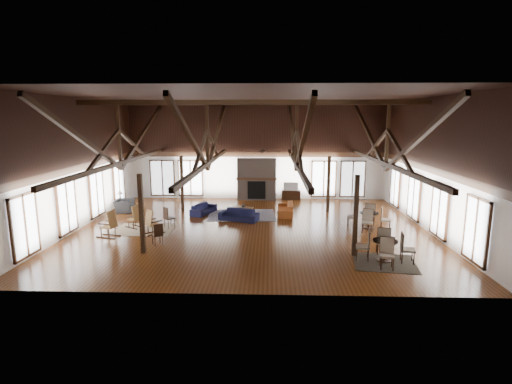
{
  "coord_description": "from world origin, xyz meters",
  "views": [
    {
      "loc": [
        0.82,
        -17.92,
        5.13
      ],
      "look_at": [
        0.16,
        1.0,
        1.55
      ],
      "focal_mm": 28.0,
      "sensor_mm": 36.0,
      "label": 1
    }
  ],
  "objects_px": {
    "cafe_table_far": "(369,217)",
    "coffee_table": "(242,208)",
    "sofa_navy_front": "(239,215)",
    "sofa_orange": "(285,209)",
    "armchair": "(124,206)",
    "cafe_table_near": "(385,247)",
    "sofa_navy_left": "(204,209)",
    "tv_console": "(291,195)"
  },
  "relations": [
    {
      "from": "armchair",
      "to": "sofa_navy_left",
      "type": "bearing_deg",
      "value": -97.64
    },
    {
      "from": "sofa_navy_front",
      "to": "cafe_table_near",
      "type": "distance_m",
      "value": 7.95
    },
    {
      "from": "sofa_navy_front",
      "to": "armchair",
      "type": "bearing_deg",
      "value": -175.26
    },
    {
      "from": "sofa_navy_front",
      "to": "sofa_orange",
      "type": "bearing_deg",
      "value": 48.18
    },
    {
      "from": "sofa_navy_left",
      "to": "armchair",
      "type": "distance_m",
      "value": 4.42
    },
    {
      "from": "sofa_navy_front",
      "to": "cafe_table_near",
      "type": "relative_size",
      "value": 0.93
    },
    {
      "from": "sofa_navy_front",
      "to": "coffee_table",
      "type": "bearing_deg",
      "value": 104.16
    },
    {
      "from": "coffee_table",
      "to": "cafe_table_near",
      "type": "distance_m",
      "value": 8.68
    },
    {
      "from": "sofa_orange",
      "to": "coffee_table",
      "type": "xyz_separation_m",
      "value": [
        -2.29,
        -0.26,
        0.07
      ]
    },
    {
      "from": "armchair",
      "to": "sofa_orange",
      "type": "bearing_deg",
      "value": -96.24
    },
    {
      "from": "sofa_navy_front",
      "to": "cafe_table_far",
      "type": "distance_m",
      "value": 6.3
    },
    {
      "from": "sofa_navy_left",
      "to": "cafe_table_far",
      "type": "relative_size",
      "value": 0.89
    },
    {
      "from": "armchair",
      "to": "cafe_table_far",
      "type": "bearing_deg",
      "value": -107.06
    },
    {
      "from": "sofa_orange",
      "to": "armchair",
      "type": "height_order",
      "value": "armchair"
    },
    {
      "from": "cafe_table_near",
      "to": "tv_console",
      "type": "height_order",
      "value": "cafe_table_near"
    },
    {
      "from": "armchair",
      "to": "sofa_navy_front",
      "type": "bearing_deg",
      "value": -108.57
    },
    {
      "from": "sofa_navy_front",
      "to": "cafe_table_near",
      "type": "bearing_deg",
      "value": -25.37
    },
    {
      "from": "sofa_orange",
      "to": "tv_console",
      "type": "relative_size",
      "value": 1.77
    },
    {
      "from": "sofa_navy_left",
      "to": "coffee_table",
      "type": "relative_size",
      "value": 1.47
    },
    {
      "from": "coffee_table",
      "to": "cafe_table_far",
      "type": "distance_m",
      "value": 6.5
    },
    {
      "from": "sofa_orange",
      "to": "tv_console",
      "type": "bearing_deg",
      "value": 174.91
    },
    {
      "from": "sofa_navy_left",
      "to": "sofa_orange",
      "type": "distance_m",
      "value": 4.37
    },
    {
      "from": "sofa_navy_front",
      "to": "sofa_orange",
      "type": "relative_size",
      "value": 0.95
    },
    {
      "from": "sofa_orange",
      "to": "armchair",
      "type": "relative_size",
      "value": 1.98
    },
    {
      "from": "sofa_orange",
      "to": "armchair",
      "type": "bearing_deg",
      "value": -89.47
    },
    {
      "from": "armchair",
      "to": "tv_console",
      "type": "height_order",
      "value": "armchair"
    },
    {
      "from": "tv_console",
      "to": "coffee_table",
      "type": "bearing_deg",
      "value": -123.64
    },
    {
      "from": "coffee_table",
      "to": "tv_console",
      "type": "bearing_deg",
      "value": 73.82
    },
    {
      "from": "sofa_navy_front",
      "to": "tv_console",
      "type": "distance_m",
      "value": 6.02
    },
    {
      "from": "tv_console",
      "to": "sofa_orange",
      "type": "bearing_deg",
      "value": -97.37
    },
    {
      "from": "sofa_navy_left",
      "to": "cafe_table_near",
      "type": "xyz_separation_m",
      "value": [
        7.7,
        -6.91,
        0.27
      ]
    },
    {
      "from": "sofa_orange",
      "to": "sofa_navy_front",
      "type": "bearing_deg",
      "value": -58.36
    },
    {
      "from": "cafe_table_near",
      "to": "tv_console",
      "type": "xyz_separation_m",
      "value": [
        -2.81,
        10.82,
        -0.25
      ]
    },
    {
      "from": "armchair",
      "to": "cafe_table_far",
      "type": "height_order",
      "value": "cafe_table_far"
    },
    {
      "from": "sofa_orange",
      "to": "cafe_table_far",
      "type": "relative_size",
      "value": 1.01
    },
    {
      "from": "tv_console",
      "to": "cafe_table_near",
      "type": "bearing_deg",
      "value": -75.44
    },
    {
      "from": "cafe_table_far",
      "to": "tv_console",
      "type": "xyz_separation_m",
      "value": [
        -3.29,
        6.48,
        -0.23
      ]
    },
    {
      "from": "sofa_navy_front",
      "to": "tv_console",
      "type": "height_order",
      "value": "tv_console"
    },
    {
      "from": "armchair",
      "to": "cafe_table_near",
      "type": "height_order",
      "value": "cafe_table_near"
    },
    {
      "from": "cafe_table_far",
      "to": "coffee_table",
      "type": "bearing_deg",
      "value": 159.54
    },
    {
      "from": "armchair",
      "to": "tv_console",
      "type": "distance_m",
      "value": 9.99
    },
    {
      "from": "cafe_table_far",
      "to": "tv_console",
      "type": "distance_m",
      "value": 7.27
    }
  ]
}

